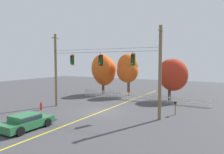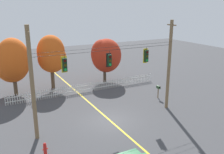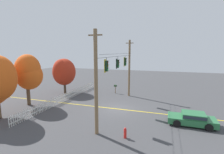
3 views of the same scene
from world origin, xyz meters
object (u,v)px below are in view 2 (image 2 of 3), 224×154
(autumn_maple_near_fence, at_px, (13,60))
(roadside_mailbox, at_px, (158,88))
(traffic_signal_southbound_primary, at_px, (109,60))
(traffic_signal_northbound_secondary, at_px, (65,65))
(autumn_oak_far_east, at_px, (105,55))
(autumn_maple_mid, at_px, (52,55))
(fire_hydrant, at_px, (45,149))
(traffic_signal_eastbound_side, at_px, (146,56))

(autumn_maple_near_fence, height_order, roadside_mailbox, autumn_maple_near_fence)
(traffic_signal_southbound_primary, distance_m, roadside_mailbox, 8.41)
(traffic_signal_southbound_primary, xyz_separation_m, autumn_maple_near_fence, (-6.04, 10.59, -1.38))
(traffic_signal_northbound_secondary, distance_m, autumn_oak_far_east, 13.26)
(autumn_maple_mid, bearing_deg, autumn_maple_near_fence, 179.34)
(fire_hydrant, bearing_deg, traffic_signal_eastbound_side, 13.89)
(traffic_signal_southbound_primary, xyz_separation_m, roadside_mailbox, (6.94, 2.36, -4.12))
(traffic_signal_northbound_secondary, relative_size, roadside_mailbox, 0.99)
(traffic_signal_southbound_primary, bearing_deg, autumn_maple_mid, 100.35)
(traffic_signal_northbound_secondary, distance_m, fire_hydrant, 5.88)
(autumn_maple_near_fence, bearing_deg, autumn_maple_mid, -0.66)
(autumn_maple_near_fence, distance_m, autumn_oak_far_east, 10.72)
(roadside_mailbox, bearing_deg, traffic_signal_southbound_primary, -161.26)
(traffic_signal_eastbound_side, height_order, autumn_maple_near_fence, autumn_maple_near_fence)
(traffic_signal_northbound_secondary, relative_size, autumn_maple_near_fence, 0.22)
(traffic_signal_southbound_primary, distance_m, fire_hydrant, 8.01)
(traffic_signal_southbound_primary, xyz_separation_m, fire_hydrant, (-5.95, -2.34, -4.82))
(autumn_oak_far_east, bearing_deg, traffic_signal_southbound_primary, -114.60)
(autumn_oak_far_east, bearing_deg, fire_hydrant, -130.25)
(traffic_signal_eastbound_side, bearing_deg, autumn_maple_near_fence, 132.10)
(traffic_signal_southbound_primary, relative_size, autumn_maple_near_fence, 0.22)
(traffic_signal_eastbound_side, height_order, autumn_maple_mid, autumn_maple_mid)
(fire_hydrant, xyz_separation_m, roadside_mailbox, (12.89, 4.70, 0.70))
(autumn_maple_mid, height_order, fire_hydrant, autumn_maple_mid)
(traffic_signal_northbound_secondary, height_order, traffic_signal_eastbound_side, same)
(autumn_maple_mid, xyz_separation_m, autumn_oak_far_east, (6.59, -0.34, -0.50))
(autumn_maple_near_fence, relative_size, autumn_maple_mid, 1.00)
(traffic_signal_northbound_secondary, height_order, autumn_oak_far_east, traffic_signal_northbound_secondary)
(traffic_signal_eastbound_side, height_order, roadside_mailbox, traffic_signal_eastbound_side)
(traffic_signal_southbound_primary, height_order, autumn_maple_near_fence, autumn_maple_near_fence)
(traffic_signal_eastbound_side, bearing_deg, autumn_maple_mid, 117.36)
(traffic_signal_northbound_secondary, bearing_deg, roadside_mailbox, 12.57)
(fire_hydrant, bearing_deg, autumn_maple_mid, 72.67)
(traffic_signal_eastbound_side, xyz_separation_m, autumn_maple_mid, (-5.45, 10.54, -1.26))
(traffic_signal_eastbound_side, xyz_separation_m, autumn_maple_near_fence, (-9.57, 10.59, -1.40))
(autumn_maple_mid, bearing_deg, autumn_oak_far_east, -2.97)
(traffic_signal_eastbound_side, bearing_deg, traffic_signal_southbound_primary, -179.98)
(traffic_signal_northbound_secondary, bearing_deg, autumn_maple_mid, 80.86)
(traffic_signal_southbound_primary, xyz_separation_m, traffic_signal_eastbound_side, (3.53, 0.00, 0.02))
(autumn_maple_near_fence, height_order, autumn_oak_far_east, autumn_maple_near_fence)
(autumn_oak_far_east, bearing_deg, autumn_maple_mid, 177.03)
(roadside_mailbox, bearing_deg, traffic_signal_eastbound_side, -145.41)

